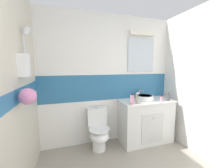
# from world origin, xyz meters

# --- Properties ---
(wall_back_tiled) EXTENTS (3.20, 0.20, 2.50)m
(wall_back_tiled) POSITION_xyz_m (0.01, 2.45, 1.26)
(wall_back_tiled) COLOR white
(wall_back_tiled) RESTS_ON ground_plane
(wall_right_plain) EXTENTS (0.10, 3.48, 2.50)m
(wall_right_plain) POSITION_xyz_m (1.35, 1.20, 1.25)
(wall_right_plain) COLOR white
(wall_right_plain) RESTS_ON ground_plane
(vanity_cabinet) EXTENTS (1.04, 0.54, 0.85)m
(vanity_cabinet) POSITION_xyz_m (0.68, 2.14, 0.43)
(vanity_cabinet) COLOR silver
(vanity_cabinet) RESTS_ON ground_plane
(sink_basin) EXTENTS (0.36, 0.40, 0.18)m
(sink_basin) POSITION_xyz_m (0.66, 2.17, 0.90)
(sink_basin) COLOR white
(sink_basin) RESTS_ON vanity_cabinet
(toilet) EXTENTS (0.37, 0.50, 0.75)m
(toilet) POSITION_xyz_m (-0.29, 2.15, 0.35)
(toilet) COLOR white
(toilet) RESTS_ON ground_plane
(toothbrush_cup) EXTENTS (0.07, 0.07, 0.20)m
(toothbrush_cup) POSITION_xyz_m (0.39, 1.95, 0.90)
(toothbrush_cup) COLOR #B2ADA3
(toothbrush_cup) RESTS_ON vanity_cabinet
(soap_dispenser) EXTENTS (0.06, 0.06, 0.16)m
(soap_dispenser) POSITION_xyz_m (1.05, 1.95, 0.91)
(soap_dispenser) COLOR #4C4C51
(soap_dispenser) RESTS_ON vanity_cabinet
(mouthwash_bottle) EXTENTS (0.07, 0.07, 0.19)m
(mouthwash_bottle) POSITION_xyz_m (0.28, 1.95, 0.94)
(mouthwash_bottle) COLOR pink
(mouthwash_bottle) RESTS_ON vanity_cabinet
(perfume_flask_small) EXTENTS (0.04, 0.03, 0.11)m
(perfume_flask_small) POSITION_xyz_m (0.90, 1.95, 0.90)
(perfume_flask_small) COLOR pink
(perfume_flask_small) RESTS_ON vanity_cabinet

